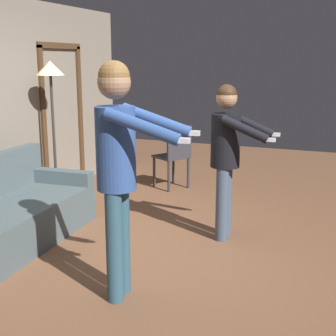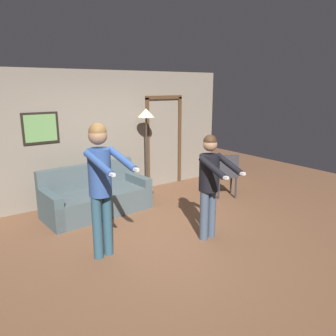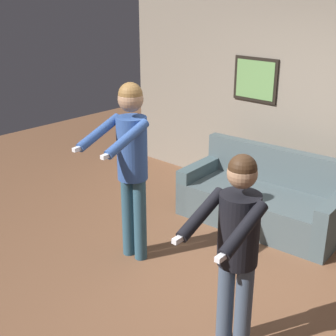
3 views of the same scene
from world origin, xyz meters
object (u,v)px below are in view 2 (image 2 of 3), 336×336
torchiere_lamp (146,122)px  person_standing_left (101,177)px  couch (96,198)px  person_standing_right (210,178)px  dining_chair_distant (227,173)px

torchiere_lamp → person_standing_left: person_standing_left is taller
torchiere_lamp → person_standing_left: (-1.95, -2.00, -0.41)m
couch → person_standing_right: person_standing_right is taller
couch → person_standing_right: 2.32m
torchiere_lamp → person_standing_right: size_ratio=1.14×
torchiere_lamp → couch: bearing=-162.9°
person_standing_right → dining_chair_distant: size_ratio=1.73×
dining_chair_distant → person_standing_right: bearing=-143.0°
torchiere_lamp → person_standing_left: bearing=-134.2°
torchiere_lamp → dining_chair_distant: (1.21, -1.21, -1.03)m
dining_chair_distant → person_standing_left: bearing=-165.8°
torchiere_lamp → dining_chair_distant: size_ratio=1.98×
torchiere_lamp → person_standing_right: torchiere_lamp is taller
couch → torchiere_lamp: bearing=17.1°
couch → person_standing_left: (-0.57, -1.58, 0.86)m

